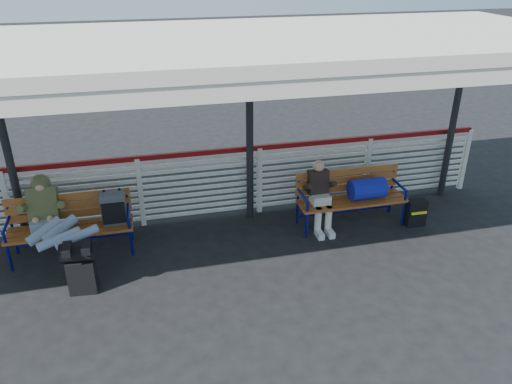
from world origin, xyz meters
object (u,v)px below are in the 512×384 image
object	(u,v)px
bench_left	(86,216)
traveler_man	(55,226)
suitcase_side	(416,213)
companion_person	(320,195)
bench_right	(359,191)
luggage_stack	(81,266)

from	to	relation	value
bench_left	traveler_man	distance (m)	0.52
bench_left	suitcase_side	size ratio (longest dim) A/B	3.99
bench_left	companion_person	size ratio (longest dim) A/B	1.57
bench_right	suitcase_side	world-z (taller)	bench_right
bench_right	suitcase_side	distance (m)	1.04
luggage_stack	bench_right	distance (m)	4.44
traveler_man	companion_person	xyz separation A→B (m)	(4.02, 0.19, -0.08)
luggage_stack	bench_left	xyz separation A→B (m)	(0.04, 1.03, 0.20)
bench_right	traveler_man	bearing A→B (deg)	-177.65
bench_right	suitcase_side	xyz separation A→B (m)	(0.92, -0.30, -0.37)
bench_right	companion_person	xyz separation A→B (m)	(-0.68, -0.01, 0.00)
luggage_stack	bench_left	distance (m)	1.05
traveler_man	companion_person	bearing A→B (deg)	2.66
bench_left	companion_person	distance (m)	3.64
traveler_man	suitcase_side	size ratio (longest dim) A/B	3.62
companion_person	suitcase_side	bearing A→B (deg)	-10.54
bench_right	bench_left	bearing A→B (deg)	178.04
bench_right	luggage_stack	bearing A→B (deg)	-168.57
traveler_man	companion_person	size ratio (longest dim) A/B	1.43
companion_person	suitcase_side	distance (m)	1.67
bench_right	companion_person	size ratio (longest dim) A/B	1.57
bench_left	companion_person	bearing A→B (deg)	-2.42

